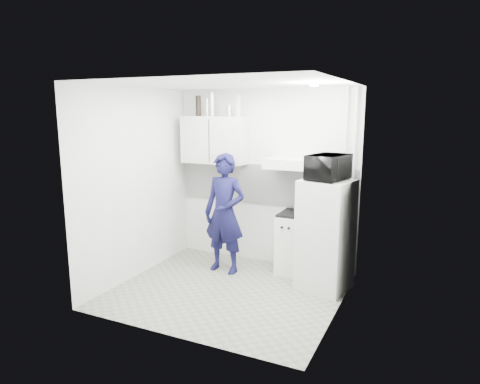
% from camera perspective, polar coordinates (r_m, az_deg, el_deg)
% --- Properties ---
extents(floor, '(2.80, 2.80, 0.00)m').
position_cam_1_polar(floor, '(5.67, -1.65, -13.02)').
color(floor, gray).
rests_on(floor, ground).
extents(ceiling, '(2.80, 2.80, 0.00)m').
position_cam_1_polar(ceiling, '(5.19, -1.81, 14.25)').
color(ceiling, white).
rests_on(ceiling, wall_back).
extents(wall_back, '(2.80, 0.00, 2.80)m').
position_cam_1_polar(wall_back, '(6.40, 3.34, 1.93)').
color(wall_back, silver).
rests_on(wall_back, floor).
extents(wall_left, '(0.00, 2.60, 2.60)m').
position_cam_1_polar(wall_left, '(6.03, -13.69, 1.08)').
color(wall_left, silver).
rests_on(wall_left, floor).
extents(wall_right, '(0.00, 2.60, 2.60)m').
position_cam_1_polar(wall_right, '(4.82, 13.31, -1.34)').
color(wall_right, silver).
rests_on(wall_right, floor).
extents(person, '(0.64, 0.43, 1.71)m').
position_cam_1_polar(person, '(6.06, -2.07, -2.87)').
color(person, black).
rests_on(person, floor).
extents(stove, '(0.53, 0.53, 0.84)m').
position_cam_1_polar(stove, '(6.17, 7.72, -6.88)').
color(stove, silver).
rests_on(stove, floor).
extents(fridge, '(0.70, 0.70, 1.44)m').
position_cam_1_polar(fridge, '(5.60, 11.35, -5.67)').
color(fridge, silver).
rests_on(fridge, floor).
extents(stove_top, '(0.51, 0.51, 0.03)m').
position_cam_1_polar(stove_top, '(6.05, 7.83, -2.92)').
color(stove_top, black).
rests_on(stove_top, stove).
extents(saucepan, '(0.20, 0.20, 0.11)m').
position_cam_1_polar(saucepan, '(6.03, 8.19, -2.27)').
color(saucepan, silver).
rests_on(saucepan, stove_top).
extents(microwave, '(0.64, 0.50, 0.32)m').
position_cam_1_polar(microwave, '(5.42, 11.70, 3.25)').
color(microwave, black).
rests_on(microwave, fridge).
extents(bottle_b, '(0.08, 0.08, 0.30)m').
position_cam_1_polar(bottle_b, '(6.61, -5.59, 11.35)').
color(bottle_b, black).
rests_on(bottle_b, upper_cabinet).
extents(bottle_c, '(0.06, 0.06, 0.26)m').
position_cam_1_polar(bottle_c, '(6.54, -4.42, 11.17)').
color(bottle_c, silver).
rests_on(bottle_c, upper_cabinet).
extents(bottle_d, '(0.08, 0.08, 0.35)m').
position_cam_1_polar(bottle_d, '(6.50, -3.77, 11.59)').
color(bottle_d, silver).
rests_on(bottle_d, upper_cabinet).
extents(canister_b, '(0.09, 0.09, 0.17)m').
position_cam_1_polar(canister_b, '(6.37, -1.49, 10.79)').
color(canister_b, silver).
rests_on(canister_b, upper_cabinet).
extents(bottle_e, '(0.08, 0.08, 0.31)m').
position_cam_1_polar(bottle_e, '(6.30, -0.23, 11.45)').
color(bottle_e, '#B2B7BC').
rests_on(bottle_e, upper_cabinet).
extents(upper_cabinet, '(1.00, 0.35, 0.70)m').
position_cam_1_polar(upper_cabinet, '(6.49, -3.39, 6.95)').
color(upper_cabinet, silver).
rests_on(upper_cabinet, wall_back).
extents(range_hood, '(0.60, 0.50, 0.14)m').
position_cam_1_polar(range_hood, '(5.97, 6.49, 3.85)').
color(range_hood, silver).
rests_on(range_hood, wall_back).
extents(backsplash, '(2.74, 0.03, 0.60)m').
position_cam_1_polar(backsplash, '(6.40, 3.28, 1.03)').
color(backsplash, white).
rests_on(backsplash, wall_back).
extents(pipe_a, '(0.05, 0.05, 2.60)m').
position_cam_1_polar(pipe_a, '(5.96, 14.72, 0.93)').
color(pipe_a, silver).
rests_on(pipe_a, floor).
extents(pipe_b, '(0.04, 0.04, 2.60)m').
position_cam_1_polar(pipe_b, '(5.99, 13.59, 1.02)').
color(pipe_b, silver).
rests_on(pipe_b, floor).
extents(ceiling_spot_fixture, '(0.10, 0.10, 0.02)m').
position_cam_1_polar(ceiling_spot_fixture, '(5.01, 9.85, 13.87)').
color(ceiling_spot_fixture, white).
rests_on(ceiling_spot_fixture, ceiling).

